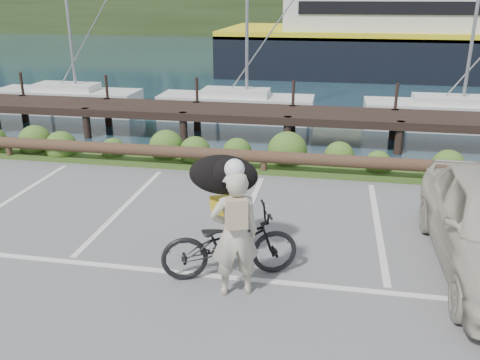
% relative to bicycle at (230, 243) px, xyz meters
% --- Properties ---
extents(ground, '(72.00, 72.00, 0.00)m').
position_rel_bicycle_xyz_m(ground, '(-0.15, 0.32, -0.57)').
color(ground, '#5D5D60').
extents(harbor_backdrop, '(170.00, 160.00, 30.00)m').
position_rel_bicycle_xyz_m(harbor_backdrop, '(0.24, 78.79, -0.57)').
color(harbor_backdrop, '#19303D').
rests_on(harbor_backdrop, ground).
extents(vegetation_strip, '(34.00, 1.60, 0.10)m').
position_rel_bicycle_xyz_m(vegetation_strip, '(-0.15, 5.62, -0.52)').
color(vegetation_strip, '#3D5B21').
rests_on(vegetation_strip, ground).
extents(log_rail, '(32.00, 0.30, 0.60)m').
position_rel_bicycle_xyz_m(log_rail, '(-0.15, 4.92, -0.57)').
color(log_rail, '#443021').
rests_on(log_rail, ground).
extents(bicycle, '(2.28, 1.44, 1.13)m').
position_rel_bicycle_xyz_m(bicycle, '(0.00, 0.00, 0.00)').
color(bicycle, black).
rests_on(bicycle, ground).
extents(cyclist, '(0.83, 0.68, 1.95)m').
position_rel_bicycle_xyz_m(cyclist, '(0.17, -0.47, 0.41)').
color(cyclist, '#BAB59D').
rests_on(cyclist, ground).
extents(dog, '(0.92, 1.27, 0.66)m').
position_rel_bicycle_xyz_m(dog, '(-0.24, 0.65, 0.90)').
color(dog, black).
rests_on(dog, bicycle).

